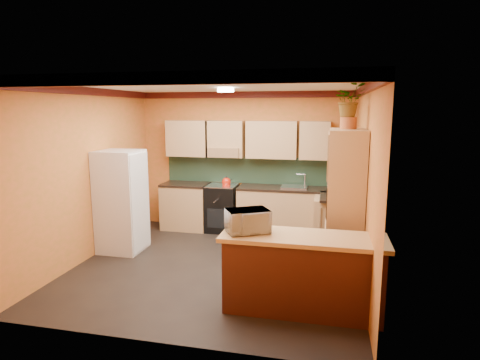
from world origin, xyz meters
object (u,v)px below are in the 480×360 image
base_cabinets_back (253,210)px  microwave (248,221)px  stove (222,208)px  pantry (345,206)px  fridge (121,201)px  breakfast_bar (302,276)px

base_cabinets_back → microwave: (0.47, -2.91, 0.63)m
stove → pantry: (2.24, -1.81, 0.59)m
fridge → microwave: bearing=-30.9°
stove → fridge: size_ratio=0.54×
base_cabinets_back → pantry: (1.62, -1.81, 0.61)m
stove → pantry: bearing=-38.9°
stove → microwave: 3.17m
fridge → pantry: 3.62m
base_cabinets_back → breakfast_bar: 3.12m
base_cabinets_back → stove: (-0.63, -0.00, 0.02)m
fridge → breakfast_bar: bearing=-25.3°
pantry → breakfast_bar: 1.35m
base_cabinets_back → microwave: 3.02m
stove → fridge: 2.02m
stove → base_cabinets_back: bearing=0.0°
base_cabinets_back → fridge: size_ratio=2.15×
pantry → breakfast_bar: (-0.49, -1.10, -0.61)m
stove → fridge: bearing=-133.1°
pantry → base_cabinets_back: bearing=131.8°
pantry → microwave: bearing=-136.1°
base_cabinets_back → fridge: bearing=-143.8°
fridge → breakfast_bar: 3.46m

